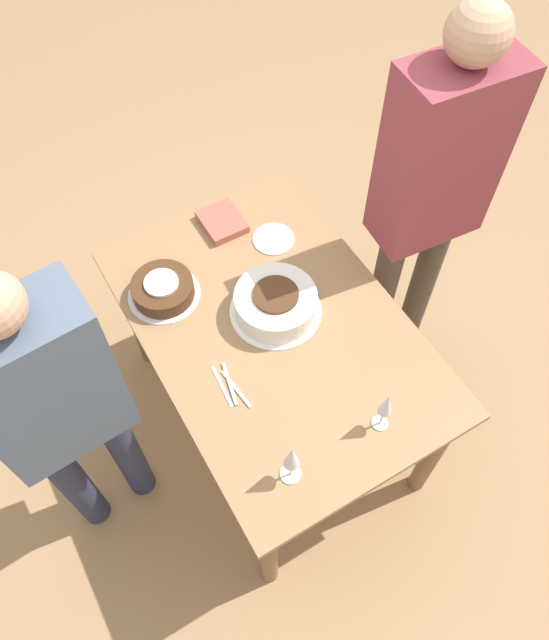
{
  "coord_description": "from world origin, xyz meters",
  "views": [
    {
      "loc": [
        1.04,
        -0.61,
        2.69
      ],
      "look_at": [
        0.0,
        0.0,
        0.82
      ],
      "focal_mm": 35.0,
      "sensor_mm": 36.0,
      "label": 1
    }
  ],
  "objects_px": {
    "wine_glass_near": "(386,405)",
    "wine_glass_far": "(292,458)",
    "person_watching": "(433,186)",
    "cake_front_chocolate": "(163,289)",
    "cake_center_white": "(276,303)",
    "person_cutting": "(57,404)"
  },
  "relations": [
    {
      "from": "cake_center_white",
      "to": "person_cutting",
      "type": "xyz_separation_m",
      "value": [
        0.05,
        -0.81,
        0.12
      ]
    },
    {
      "from": "cake_front_chocolate",
      "to": "cake_center_white",
      "type": "bearing_deg",
      "value": 49.65
    },
    {
      "from": "cake_front_chocolate",
      "to": "person_watching",
      "type": "distance_m",
      "value": 1.05
    },
    {
      "from": "cake_center_white",
      "to": "wine_glass_near",
      "type": "distance_m",
      "value": 0.57
    },
    {
      "from": "person_cutting",
      "to": "cake_front_chocolate",
      "type": "bearing_deg",
      "value": 29.64
    },
    {
      "from": "person_watching",
      "to": "wine_glass_far",
      "type": "bearing_deg",
      "value": 36.14
    },
    {
      "from": "cake_center_white",
      "to": "wine_glass_far",
      "type": "xyz_separation_m",
      "value": [
        0.56,
        -0.27,
        0.09
      ]
    },
    {
      "from": "wine_glass_far",
      "to": "person_cutting",
      "type": "distance_m",
      "value": 0.74
    },
    {
      "from": "cake_center_white",
      "to": "person_watching",
      "type": "bearing_deg",
      "value": 91.06
    },
    {
      "from": "cake_center_white",
      "to": "person_watching",
      "type": "height_order",
      "value": "person_watching"
    },
    {
      "from": "wine_glass_near",
      "to": "person_watching",
      "type": "bearing_deg",
      "value": 133.88
    },
    {
      "from": "person_watching",
      "to": "person_cutting",
      "type": "bearing_deg",
      "value": 7.35
    },
    {
      "from": "cake_front_chocolate",
      "to": "person_watching",
      "type": "height_order",
      "value": "person_watching"
    },
    {
      "from": "cake_center_white",
      "to": "person_watching",
      "type": "xyz_separation_m",
      "value": [
        -0.01,
        0.66,
        0.24
      ]
    },
    {
      "from": "cake_front_chocolate",
      "to": "wine_glass_far",
      "type": "xyz_separation_m",
      "value": [
        0.83,
        0.05,
        0.11
      ]
    },
    {
      "from": "wine_glass_near",
      "to": "wine_glass_far",
      "type": "xyz_separation_m",
      "value": [
        -0.0,
        -0.34,
        0.01
      ]
    },
    {
      "from": "wine_glass_near",
      "to": "person_watching",
      "type": "distance_m",
      "value": 0.84
    },
    {
      "from": "wine_glass_near",
      "to": "person_watching",
      "type": "height_order",
      "value": "person_watching"
    },
    {
      "from": "cake_center_white",
      "to": "person_watching",
      "type": "distance_m",
      "value": 0.71
    },
    {
      "from": "person_cutting",
      "to": "wine_glass_far",
      "type": "bearing_deg",
      "value": -47.56
    },
    {
      "from": "person_cutting",
      "to": "person_watching",
      "type": "height_order",
      "value": "person_watching"
    },
    {
      "from": "wine_glass_far",
      "to": "person_watching",
      "type": "distance_m",
      "value": 1.11
    }
  ]
}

